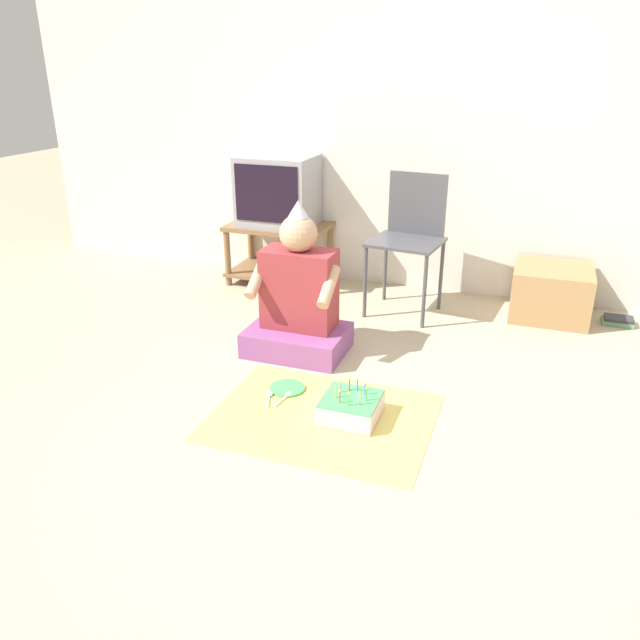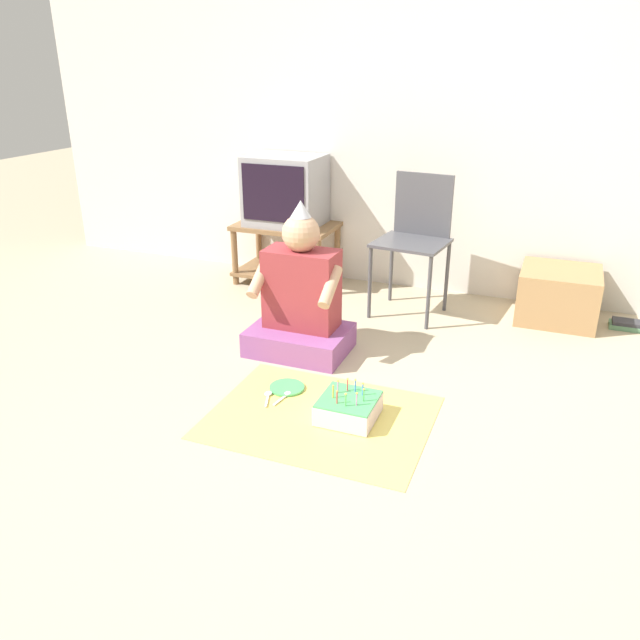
% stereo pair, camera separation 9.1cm
% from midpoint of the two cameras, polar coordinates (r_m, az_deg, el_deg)
% --- Properties ---
extents(ground_plane, '(16.00, 16.00, 0.00)m').
position_cam_midpoint_polar(ground_plane, '(2.62, 1.31, -13.08)').
color(ground_plane, tan).
extents(wall_back, '(6.40, 0.06, 2.55)m').
position_cam_midpoint_polar(wall_back, '(4.34, 11.48, 18.93)').
color(wall_back, silver).
rests_on(wall_back, ground_plane).
extents(tv_stand, '(0.72, 0.45, 0.43)m').
position_cam_midpoint_polar(tv_stand, '(4.59, -4.30, 6.59)').
color(tv_stand, olive).
rests_on(tv_stand, ground_plane).
extents(tv, '(0.52, 0.42, 0.48)m').
position_cam_midpoint_polar(tv, '(4.49, -4.44, 11.71)').
color(tv, '#99999E').
rests_on(tv, tv_stand).
extents(folding_chair, '(0.47, 0.44, 0.88)m').
position_cam_midpoint_polar(folding_chair, '(4.01, 7.61, 8.01)').
color(folding_chair, '#4C4C51').
rests_on(folding_chair, ground_plane).
extents(cardboard_box_stack, '(0.48, 0.46, 0.33)m').
position_cam_midpoint_polar(cardboard_box_stack, '(4.22, 19.79, 2.41)').
color(cardboard_box_stack, '#A87F51').
rests_on(cardboard_box_stack, ground_plane).
extents(book_pile, '(0.19, 0.11, 0.05)m').
position_cam_midpoint_polar(book_pile, '(4.29, 25.03, -0.07)').
color(book_pile, '#60936B').
rests_on(book_pile, ground_plane).
extents(person_seated, '(0.55, 0.40, 0.85)m').
position_cam_midpoint_polar(person_seated, '(3.45, -2.76, 1.66)').
color(person_seated, '#8C4C8C').
rests_on(person_seated, ground_plane).
extents(party_cloth, '(1.00, 0.78, 0.01)m').
position_cam_midpoint_polar(party_cloth, '(2.92, -0.67, -8.85)').
color(party_cloth, '#EAD666').
rests_on(party_cloth, ground_plane).
extents(birthday_cake, '(0.26, 0.26, 0.17)m').
position_cam_midpoint_polar(birthday_cake, '(2.89, 1.92, -7.98)').
color(birthday_cake, silver).
rests_on(birthday_cake, party_cloth).
extents(paper_plate, '(0.18, 0.18, 0.01)m').
position_cam_midpoint_polar(paper_plate, '(3.15, -3.84, -6.21)').
color(paper_plate, '#4CB266').
rests_on(paper_plate, party_cloth).
extents(plastic_spoon_near, '(0.04, 0.14, 0.01)m').
position_cam_midpoint_polar(plastic_spoon_near, '(3.08, -3.92, -6.92)').
color(plastic_spoon_near, white).
rests_on(plastic_spoon_near, party_cloth).
extents(plastic_spoon_far, '(0.06, 0.14, 0.01)m').
position_cam_midpoint_polar(plastic_spoon_far, '(3.09, -5.55, -6.94)').
color(plastic_spoon_far, white).
rests_on(plastic_spoon_far, party_cloth).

